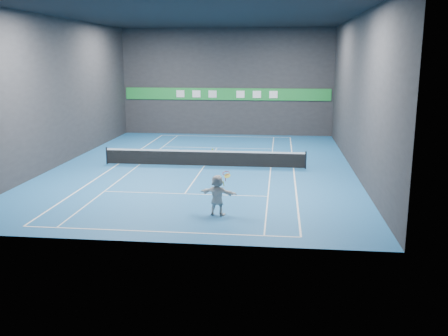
# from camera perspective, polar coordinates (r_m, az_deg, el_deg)

# --- Properties ---
(ground) EXTENTS (26.00, 26.00, 0.00)m
(ground) POSITION_cam_1_polar(r_m,az_deg,el_deg) (30.87, -2.29, 0.20)
(ground) COLOR #1A5791
(ground) RESTS_ON ground
(ceiling) EXTENTS (26.00, 26.00, 0.00)m
(ceiling) POSITION_cam_1_polar(r_m,az_deg,el_deg) (30.24, -2.44, 17.10)
(ceiling) COLOR black
(ceiling) RESTS_ON ground
(wall_back) EXTENTS (18.00, 0.10, 9.00)m
(wall_back) POSITION_cam_1_polar(r_m,az_deg,el_deg) (43.10, 0.30, 9.78)
(wall_back) COLOR #262629
(wall_back) RESTS_ON ground
(wall_front) EXTENTS (18.00, 0.10, 9.00)m
(wall_front) POSITION_cam_1_polar(r_m,az_deg,el_deg) (17.54, -8.85, 5.50)
(wall_front) COLOR #262629
(wall_front) RESTS_ON ground
(wall_left) EXTENTS (0.10, 26.00, 9.00)m
(wall_left) POSITION_cam_1_polar(r_m,az_deg,el_deg) (32.82, -18.26, 8.27)
(wall_left) COLOR #262629
(wall_left) RESTS_ON ground
(wall_right) EXTENTS (0.10, 26.00, 9.00)m
(wall_right) POSITION_cam_1_polar(r_m,az_deg,el_deg) (30.20, 14.95, 8.15)
(wall_right) COLOR #262629
(wall_right) RESTS_ON ground
(baseline_near) EXTENTS (10.98, 0.08, 0.01)m
(baseline_near) POSITION_cam_1_polar(r_m,az_deg,el_deg) (19.64, -7.56, -7.22)
(baseline_near) COLOR white
(baseline_near) RESTS_ON ground
(baseline_far) EXTENTS (10.98, 0.08, 0.01)m
(baseline_far) POSITION_cam_1_polar(r_m,az_deg,el_deg) (42.46, 0.13, 3.63)
(baseline_far) COLOR white
(baseline_far) RESTS_ON ground
(sideline_doubles_left) EXTENTS (0.08, 23.78, 0.01)m
(sideline_doubles_left) POSITION_cam_1_polar(r_m,az_deg,el_deg) (32.15, -12.01, 0.44)
(sideline_doubles_left) COLOR white
(sideline_doubles_left) RESTS_ON ground
(sideline_doubles_right) EXTENTS (0.08, 23.78, 0.01)m
(sideline_doubles_right) POSITION_cam_1_polar(r_m,az_deg,el_deg) (30.54, 7.95, -0.04)
(sideline_doubles_right) COLOR white
(sideline_doubles_right) RESTS_ON ground
(sideline_singles_left) EXTENTS (0.06, 23.78, 0.01)m
(sideline_singles_left) POSITION_cam_1_polar(r_m,az_deg,el_deg) (31.74, -9.64, 0.38)
(sideline_singles_left) COLOR white
(sideline_singles_left) RESTS_ON ground
(sideline_singles_right) EXTENTS (0.06, 23.78, 0.01)m
(sideline_singles_right) POSITION_cam_1_polar(r_m,az_deg,el_deg) (30.53, 5.36, 0.02)
(sideline_singles_right) COLOR white
(sideline_singles_right) RESTS_ON ground
(service_line_near) EXTENTS (8.23, 0.06, 0.01)m
(service_line_near) POSITION_cam_1_polar(r_m,az_deg,el_deg) (24.75, -4.52, -2.96)
(service_line_near) COLOR white
(service_line_near) RESTS_ON ground
(service_line_far) EXTENTS (8.23, 0.06, 0.01)m
(service_line_far) POSITION_cam_1_polar(r_m,az_deg,el_deg) (37.08, -0.80, 2.32)
(service_line_far) COLOR white
(service_line_far) RESTS_ON ground
(center_service_line) EXTENTS (0.06, 12.80, 0.01)m
(center_service_line) POSITION_cam_1_polar(r_m,az_deg,el_deg) (30.87, -2.29, 0.21)
(center_service_line) COLOR white
(center_service_line) RESTS_ON ground
(player) EXTENTS (1.71, 0.88, 1.77)m
(player) POSITION_cam_1_polar(r_m,az_deg,el_deg) (21.21, -0.76, -3.10)
(player) COLOR silver
(player) RESTS_ON ground
(tennis_ball) EXTENTS (0.07, 0.07, 0.07)m
(tennis_ball) POSITION_cam_1_polar(r_m,az_deg,el_deg) (20.77, -1.33, 2.13)
(tennis_ball) COLOR #DBEF27
(tennis_ball) RESTS_ON player
(tennis_net) EXTENTS (12.50, 0.10, 1.07)m
(tennis_net) POSITION_cam_1_polar(r_m,az_deg,el_deg) (30.76, -2.30, 1.18)
(tennis_net) COLOR black
(tennis_net) RESTS_ON ground
(sponsor_banner) EXTENTS (17.64, 0.11, 1.00)m
(sponsor_banner) POSITION_cam_1_polar(r_m,az_deg,el_deg) (43.09, 0.29, 8.44)
(sponsor_banner) COLOR #1D8935
(sponsor_banner) RESTS_ON wall_back
(tennis_racket) EXTENTS (0.44, 0.38, 0.67)m
(tennis_racket) POSITION_cam_1_polar(r_m,az_deg,el_deg) (21.00, 0.21, -0.80)
(tennis_racket) COLOR red
(tennis_racket) RESTS_ON player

